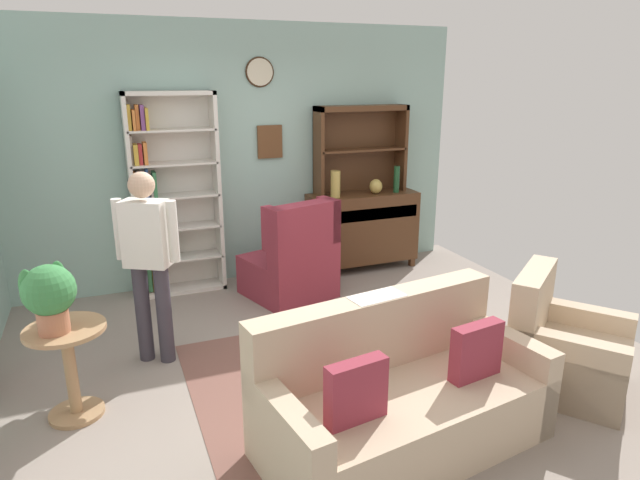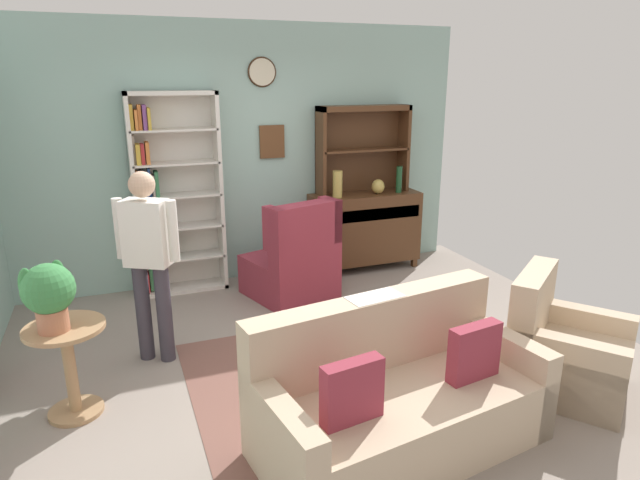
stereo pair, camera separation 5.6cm
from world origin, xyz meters
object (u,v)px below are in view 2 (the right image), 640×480
armchair_floral (563,353)px  potted_plant_large (49,292)px  sideboard (365,227)px  book_stack (352,316)px  sideboard_hutch (363,137)px  couch_floral (397,399)px  coffee_table (357,324)px  person_reading (148,254)px  bottle_wine (399,179)px  wingback_chair (294,263)px  bookshelf (170,197)px  plant_stand (69,360)px  vase_round (378,187)px  vase_tall (337,184)px

armchair_floral → potted_plant_large: 3.60m
sideboard → armchair_floral: bearing=-85.9°
armchair_floral → book_stack: bearing=147.8°
sideboard_hutch → couch_floral: (-1.24, -3.17, -1.25)m
sideboard_hutch → coffee_table: sideboard_hutch is taller
person_reading → coffee_table: bearing=-24.6°
bottle_wine → wingback_chair: 1.70m
bookshelf → coffee_table: (1.15, -2.17, -0.68)m
plant_stand → person_reading: size_ratio=0.42×
bottle_wine → couch_floral: bottle_wine is taller
bookshelf → bottle_wine: 2.60m
potted_plant_large → coffee_table: size_ratio=0.57×
plant_stand → person_reading: 0.98m
sideboard_hutch → person_reading: size_ratio=0.71×
vase_round → person_reading: size_ratio=0.11×
sideboard → person_reading: size_ratio=0.83×
coffee_table → couch_floral: bearing=-100.4°
vase_round → couch_floral: vase_round is taller
bottle_wine → person_reading: size_ratio=0.20×
sideboard → book_stack: size_ratio=6.32×
sideboard_hutch → couch_floral: size_ratio=0.58×
wingback_chair → plant_stand: wingback_chair is taller
couch_floral → potted_plant_large: 2.30m
vase_round → bottle_wine: bottle_wine is taller
couch_floral → sideboard_hutch: bearing=68.7°
bottle_wine → person_reading: (-2.94, -1.31, -0.17)m
sideboard → bottle_wine: (0.39, -0.09, 0.57)m
person_reading → bookshelf: bearing=76.9°
bottle_wine → coffee_table: size_ratio=0.39×
couch_floral → potted_plant_large: (-1.97, 1.03, 0.61)m
coffee_table → person_reading: bearing=155.4°
wingback_chair → person_reading: (-1.47, -0.82, 0.52)m
bookshelf → sideboard: (2.21, -0.09, -0.52)m
bookshelf → vase_tall: 1.82m
bottle_wine → coffee_table: 2.57m
vase_round → plant_stand: size_ratio=0.26×
couch_floral → coffee_table: couch_floral is taller
vase_round → wingback_chair: bearing=-157.1°
person_reading → wingback_chair: bearing=29.2°
vase_tall → bottle_wine: (0.78, -0.01, 0.00)m
bookshelf → armchair_floral: bookshelf is taller
sideboard → book_stack: 2.39m
sideboard_hutch → vase_tall: 0.65m
bookshelf → vase_round: bearing=-3.7°
couch_floral → armchair_floral: bearing=4.5°
potted_plant_large → book_stack: (2.09, -0.07, -0.48)m
bookshelf → person_reading: 1.53m
sideboard → potted_plant_large: 3.82m
sideboard → plant_stand: bearing=-147.8°
plant_stand → potted_plant_large: potted_plant_large is taller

